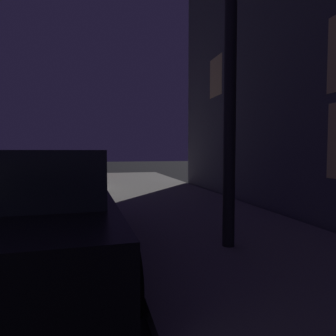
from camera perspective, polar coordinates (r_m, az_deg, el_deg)
car_black at (r=3.91m, az=-24.75°, el=-7.67°), size 2.19×4.32×1.43m
car_white at (r=10.80m, az=-17.93°, el=-0.65°), size 1.99×4.45×1.43m
car_red at (r=16.40m, az=-16.63°, el=0.64°), size 2.14×4.31×1.43m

